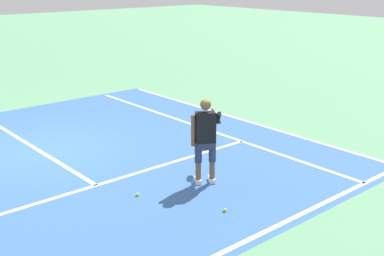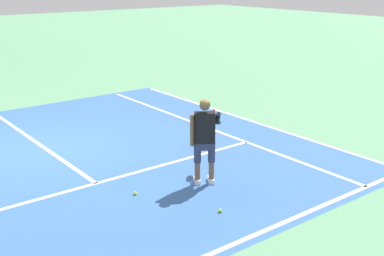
{
  "view_description": "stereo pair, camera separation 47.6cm",
  "coord_description": "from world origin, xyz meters",
  "views": [
    {
      "loc": [
        -4.41,
        -10.59,
        4.0
      ],
      "look_at": [
        1.72,
        -3.46,
        1.05
      ],
      "focal_mm": 46.39,
      "sensor_mm": 36.0,
      "label": 1
    },
    {
      "loc": [
        -4.04,
        -10.89,
        4.0
      ],
      "look_at": [
        1.72,
        -3.46,
        1.05
      ],
      "focal_mm": 46.39,
      "sensor_mm": 36.0,
      "label": 2
    }
  ],
  "objects": [
    {
      "name": "ground_plane",
      "position": [
        0.0,
        0.0,
        0.0
      ],
      "size": [
        80.0,
        80.0,
        0.0
      ],
      "primitive_type": "plane",
      "color": "#609E70"
    },
    {
      "name": "line_centre_service",
      "position": [
        0.0,
        0.64,
        0.0
      ],
      "size": [
        0.1,
        6.4,
        0.01
      ],
      "primitive_type": "cube",
      "color": "white",
      "rests_on": "ground"
    },
    {
      "name": "tennis_ball_by_baseline",
      "position": [
        1.14,
        -5.01,
        0.03
      ],
      "size": [
        0.07,
        0.07,
        0.07
      ],
      "primitive_type": "sphere",
      "color": "#CCE02D",
      "rests_on": "ground"
    },
    {
      "name": "tennis_player",
      "position": [
        1.74,
        -3.83,
        0.99
      ],
      "size": [
        1.05,
        0.9,
        1.71
      ],
      "color": "white",
      "rests_on": "ground"
    },
    {
      "name": "tennis_ball_near_feet",
      "position": [
        0.34,
        -3.49,
        0.03
      ],
      "size": [
        0.07,
        0.07,
        0.07
      ],
      "primitive_type": "sphere",
      "color": "#CCE02D",
      "rests_on": "ground"
    },
    {
      "name": "court_inner_surface",
      "position": [
        0.0,
        -1.05,
        0.0
      ],
      "size": [
        10.98,
        10.19,
        0.0
      ],
      "primitive_type": "cube",
      "color": "#3866A8",
      "rests_on": "ground"
    },
    {
      "name": "line_doubles_right",
      "position": [
        5.49,
        -1.05,
        0.0
      ],
      "size": [
        0.1,
        9.79,
        0.01
      ],
      "primitive_type": "cube",
      "color": "white",
      "rests_on": "ground"
    },
    {
      "name": "line_singles_right",
      "position": [
        4.12,
        -1.05,
        0.0
      ],
      "size": [
        0.1,
        9.79,
        0.01
      ],
      "primitive_type": "cube",
      "color": "white",
      "rests_on": "ground"
    },
    {
      "name": "line_service",
      "position": [
        0.0,
        -2.56,
        0.0
      ],
      "size": [
        8.23,
        0.1,
        0.01
      ],
      "primitive_type": "cube",
      "color": "white",
      "rests_on": "ground"
    }
  ]
}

